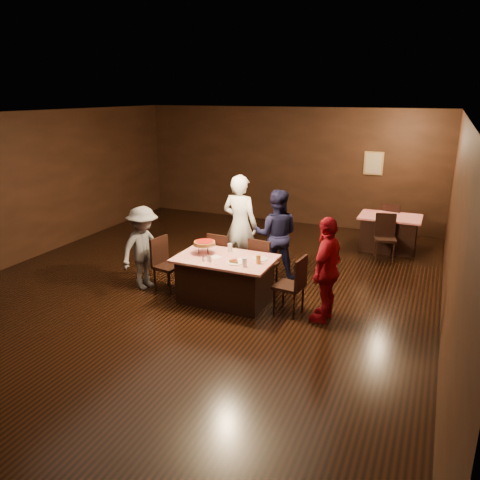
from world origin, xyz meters
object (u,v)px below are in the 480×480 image
at_px(main_table, 225,279).
at_px(diner_white_jacket, 240,226).
at_px(chair_end_right, 289,285).
at_px(glass_front_right, 245,262).
at_px(diner_navy_hoodie, 276,235).
at_px(chair_back_near, 385,238).
at_px(chair_end_left, 168,265).
at_px(diner_grey_knit, 144,248).
at_px(plate_empty, 260,259).
at_px(diner_red_shirt, 327,270).
at_px(chair_far_right, 264,263).
at_px(chair_far_left, 223,257).
at_px(glass_back, 230,248).
at_px(back_table, 389,233).
at_px(pizza_stand, 205,243).
at_px(glass_amber, 258,259).
at_px(chair_back_far, 392,222).

relative_size(main_table, diner_white_jacket, 0.83).
height_order(chair_end_right, glass_front_right, chair_end_right).
distance_m(diner_navy_hoodie, glass_front_right, 1.57).
bearing_deg(chair_back_near, glass_front_right, -129.07).
xyz_separation_m(chair_end_left, chair_end_right, (2.20, 0.00, 0.00)).
height_order(chair_end_right, diner_grey_knit, diner_grey_knit).
bearing_deg(diner_white_jacket, plate_empty, 132.88).
bearing_deg(diner_red_shirt, chair_back_near, 178.11).
height_order(chair_far_right, diner_grey_knit, diner_grey_knit).
bearing_deg(chair_far_left, chair_end_left, 50.09).
distance_m(chair_far_right, chair_end_left, 1.68).
bearing_deg(glass_back, back_table, 58.10).
xyz_separation_m(chair_end_right, plate_empty, (-0.55, 0.15, 0.30)).
bearing_deg(glass_back, diner_white_jacket, 103.27).
relative_size(chair_back_near, pizza_stand, 2.50).
relative_size(diner_navy_hoodie, pizza_stand, 4.45).
xyz_separation_m(diner_white_jacket, glass_back, (0.22, -0.94, -0.12)).
xyz_separation_m(chair_back_near, glass_amber, (-1.57, -3.21, 0.37)).
xyz_separation_m(chair_far_right, chair_end_right, (0.70, -0.75, 0.00)).
xyz_separation_m(chair_end_right, diner_red_shirt, (0.58, 0.00, 0.34)).
relative_size(main_table, diner_grey_knit, 1.08).
bearing_deg(plate_empty, chair_far_left, 147.72).
xyz_separation_m(chair_far_right, chair_back_near, (1.77, 2.41, 0.00)).
relative_size(chair_far_right, chair_back_far, 1.00).
bearing_deg(chair_back_near, chair_end_right, -121.01).
bearing_deg(chair_end_left, chair_end_right, -79.90).
relative_size(chair_back_far, glass_amber, 6.79).
distance_m(chair_back_near, glass_front_right, 3.84).
bearing_deg(chair_back_near, main_table, -136.77).
relative_size(chair_end_right, pizza_stand, 2.50).
relative_size(main_table, chair_end_left, 1.68).
bearing_deg(glass_back, chair_far_right, 45.00).
distance_m(diner_navy_hoodie, diner_grey_knit, 2.41).
xyz_separation_m(diner_red_shirt, glass_amber, (-1.08, -0.05, 0.02)).
height_order(chair_far_left, chair_back_near, same).
height_order(chair_far_right, chair_end_left, same).
distance_m(pizza_stand, glass_amber, 1.01).
bearing_deg(diner_red_shirt, chair_back_far, -179.34).
bearing_deg(glass_front_right, chair_far_right, 92.86).
xyz_separation_m(diner_navy_hoodie, plate_empty, (0.13, -1.17, -0.07)).
height_order(main_table, glass_back, glass_back).
bearing_deg(diner_navy_hoodie, diner_white_jacket, -6.89).
relative_size(diner_navy_hoodie, glass_amber, 12.07).
bearing_deg(glass_back, chair_end_left, -164.05).
xyz_separation_m(main_table, chair_back_near, (2.17, 3.16, 0.09)).
xyz_separation_m(chair_far_right, pizza_stand, (-0.80, -0.70, 0.48)).
distance_m(chair_far_left, chair_back_near, 3.53).
height_order(chair_far_left, diner_red_shirt, diner_red_shirt).
bearing_deg(chair_back_near, diner_white_jacket, -154.01).
relative_size(pizza_stand, plate_empty, 1.52).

